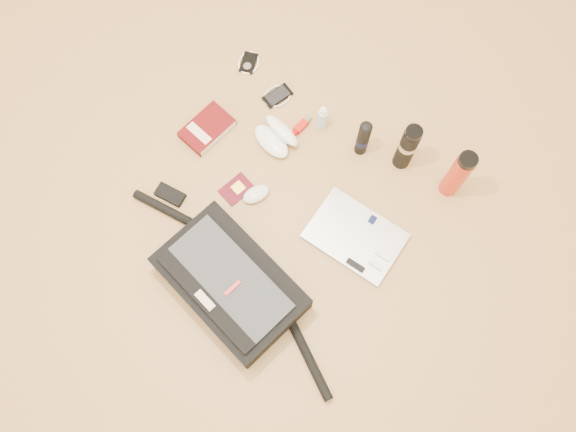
{
  "coord_description": "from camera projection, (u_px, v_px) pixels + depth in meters",
  "views": [
    {
      "loc": [
        0.39,
        -0.4,
        1.8
      ],
      "look_at": [
        0.05,
        0.07,
        0.06
      ],
      "focal_mm": 35.0,
      "sensor_mm": 36.0,
      "label": 1
    }
  ],
  "objects": [
    {
      "name": "ground",
      "position": [
        264.0,
        230.0,
        1.88
      ],
      "size": [
        4.0,
        4.0,
        0.0
      ],
      "primitive_type": "plane",
      "color": "#A77B45",
      "rests_on": "ground"
    },
    {
      "name": "messenger_bag",
      "position": [
        230.0,
        283.0,
        1.77
      ],
      "size": [
        0.92,
        0.36,
        0.13
      ],
      "rotation": [
        0.0,
        0.0,
        -0.18
      ],
      "color": "black",
      "rests_on": "ground"
    },
    {
      "name": "laptop",
      "position": [
        355.0,
        237.0,
        1.86
      ],
      "size": [
        0.31,
        0.22,
        0.03
      ],
      "rotation": [
        0.0,
        0.0,
        0.03
      ],
      "color": "#A2A2A5",
      "rests_on": "ground"
    },
    {
      "name": "book",
      "position": [
        207.0,
        129.0,
        1.98
      ],
      "size": [
        0.14,
        0.19,
        0.03
      ],
      "rotation": [
        0.0,
        0.0,
        -0.13
      ],
      "color": "#490708",
      "rests_on": "ground"
    },
    {
      "name": "passport",
      "position": [
        236.0,
        189.0,
        1.93
      ],
      "size": [
        0.1,
        0.12,
        0.01
      ],
      "rotation": [
        0.0,
        0.0,
        -0.21
      ],
      "color": "#460613",
      "rests_on": "ground"
    },
    {
      "name": "mouse",
      "position": [
        256.0,
        194.0,
        1.91
      ],
      "size": [
        0.09,
        0.11,
        0.03
      ],
      "rotation": [
        0.0,
        0.0,
        -0.4
      ],
      "color": "silver",
      "rests_on": "ground"
    },
    {
      "name": "sunglasses_case",
      "position": [
        276.0,
        136.0,
        1.96
      ],
      "size": [
        0.18,
        0.16,
        0.09
      ],
      "rotation": [
        0.0,
        0.0,
        -0.22
      ],
      "color": "white",
      "rests_on": "ground"
    },
    {
      "name": "ipod",
      "position": [
        249.0,
        63.0,
        2.08
      ],
      "size": [
        0.1,
        0.1,
        0.01
      ],
      "rotation": [
        0.0,
        0.0,
        0.38
      ],
      "color": "black",
      "rests_on": "ground"
    },
    {
      "name": "phone",
      "position": [
        277.0,
        96.0,
        2.04
      ],
      "size": [
        0.11,
        0.12,
        0.01
      ],
      "rotation": [
        0.0,
        0.0,
        -0.31
      ],
      "color": "black",
      "rests_on": "ground"
    },
    {
      "name": "inhaler",
      "position": [
        302.0,
        126.0,
        1.99
      ],
      "size": [
        0.03,
        0.09,
        0.02
      ],
      "rotation": [
        0.0,
        0.0,
        -0.1
      ],
      "color": "#AE140B",
      "rests_on": "ground"
    },
    {
      "name": "spray_bottle",
      "position": [
        322.0,
        119.0,
        1.95
      ],
      "size": [
        0.04,
        0.04,
        0.13
      ],
      "rotation": [
        0.0,
        0.0,
        0.42
      ],
      "color": "#9ECCDD",
      "rests_on": "ground"
    },
    {
      "name": "aerosol_can",
      "position": [
        363.0,
        138.0,
        1.89
      ],
      "size": [
        0.05,
        0.05,
        0.18
      ],
      "rotation": [
        0.0,
        0.0,
        0.34
      ],
      "color": "black",
      "rests_on": "ground"
    },
    {
      "name": "thermos_black",
      "position": [
        407.0,
        147.0,
        1.85
      ],
      "size": [
        0.07,
        0.07,
        0.23
      ],
      "rotation": [
        0.0,
        0.0,
        0.14
      ],
      "color": "black",
      "rests_on": "ground"
    },
    {
      "name": "thermos_red",
      "position": [
        458.0,
        174.0,
        1.82
      ],
      "size": [
        0.08,
        0.08,
        0.24
      ],
      "rotation": [
        0.0,
        0.0,
        0.37
      ],
      "color": "red",
      "rests_on": "ground"
    }
  ]
}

